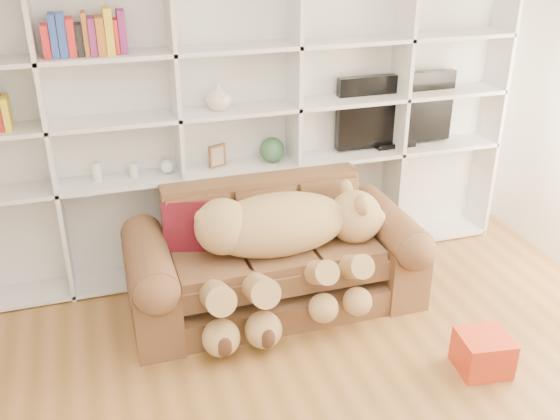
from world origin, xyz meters
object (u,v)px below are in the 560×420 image
object	(u,v)px
gift_box	(483,353)
sofa	(274,263)
tv	(395,111)
teddy_bear	(283,241)

from	to	relation	value
gift_box	sofa	bearing A→B (deg)	132.32
sofa	gift_box	bearing A→B (deg)	-47.68
sofa	gift_box	size ratio (longest dim) A/B	6.68
tv	teddy_bear	bearing A→B (deg)	-145.86
sofa	tv	bearing A→B (deg)	27.90
sofa	tv	world-z (taller)	tv
sofa	gift_box	distance (m)	1.53
sofa	tv	distance (m)	1.62
teddy_bear	gift_box	size ratio (longest dim) A/B	4.78
tv	gift_box	bearing A→B (deg)	-96.68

